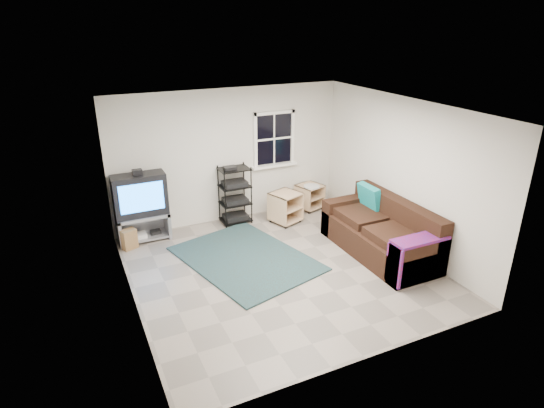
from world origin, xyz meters
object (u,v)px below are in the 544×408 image
tv_unit (141,202)px  side_table_left (284,206)px  av_rack (235,198)px  sofa (382,234)px  side_table_right (309,195)px

tv_unit → side_table_left: bearing=-7.9°
tv_unit → av_rack: tv_unit is taller
tv_unit → sofa: tv_unit is taller
tv_unit → side_table_right: size_ratio=2.28×
sofa → tv_unit: bearing=148.1°
tv_unit → sofa: size_ratio=0.61×
side_table_left → sofa: sofa is taller
av_rack → sofa: bearing=-51.3°
side_table_left → side_table_right: side_table_left is taller
side_table_right → tv_unit: bearing=-179.7°
tv_unit → side_table_left: size_ratio=2.03×
tv_unit → side_table_left: 2.74m
av_rack → sofa: 2.91m
av_rack → tv_unit: bearing=-179.3°
av_rack → side_table_left: av_rack is taller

